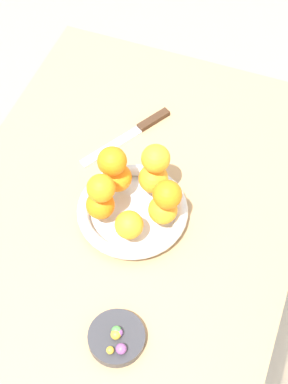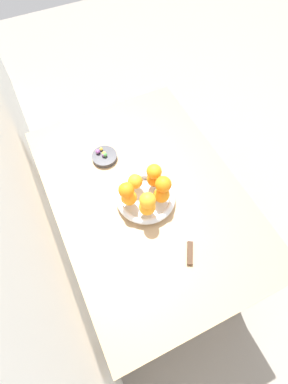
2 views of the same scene
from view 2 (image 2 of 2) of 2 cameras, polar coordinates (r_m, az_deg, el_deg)
ground_plane at (r=1.92m, az=0.44°, el=-11.58°), size 6.00×6.00×0.00m
dining_table at (r=1.32m, az=0.63°, el=-2.37°), size 1.10×0.76×0.74m
fruit_bowl at (r=1.21m, az=0.31°, el=-1.12°), size 0.24×0.24×0.04m
candy_dish at (r=1.35m, az=-7.53°, el=6.65°), size 0.11×0.11×0.02m
orange_0 at (r=1.20m, az=-1.69°, el=2.03°), size 0.06×0.06×0.06m
orange_1 at (r=1.16m, az=-2.86°, el=-1.08°), size 0.06×0.06×0.06m
orange_2 at (r=1.14m, az=0.61°, el=-2.87°), size 0.06×0.06×0.06m
orange_3 at (r=1.17m, az=3.37°, el=-0.54°), size 0.06×0.06×0.06m
orange_4 at (r=1.20m, az=2.00°, el=2.44°), size 0.06×0.06×0.06m
orange_5 at (r=1.12m, az=3.68°, el=1.47°), size 0.06×0.06×0.06m
orange_6 at (r=1.11m, az=-3.39°, el=0.34°), size 0.06×0.06×0.06m
orange_7 at (r=1.08m, az=0.69°, el=-1.61°), size 0.06×0.06×0.06m
orange_8 at (r=1.15m, az=1.94°, el=3.92°), size 0.06×0.06×0.06m
candy_ball_0 at (r=1.36m, az=-8.15°, el=8.09°), size 0.02×0.02×0.02m
candy_ball_1 at (r=1.35m, az=-8.78°, el=7.63°), size 0.02×0.02×0.02m
candy_ball_2 at (r=1.33m, az=-7.66°, el=7.01°), size 0.02×0.02×0.02m
candy_ball_3 at (r=1.34m, az=-7.52°, el=7.03°), size 0.02×0.02×0.02m
candy_ball_4 at (r=1.34m, az=-7.64°, el=7.25°), size 0.02×0.02×0.02m
candy_ball_5 at (r=1.33m, az=-7.48°, el=7.06°), size 0.02×0.02×0.02m
knife at (r=1.17m, az=8.78°, el=-8.63°), size 0.23×0.15×0.01m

